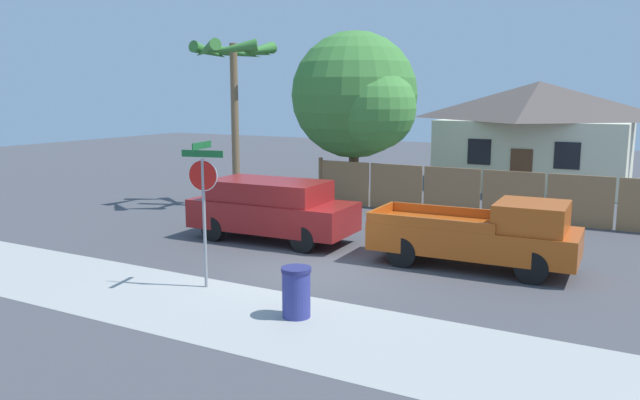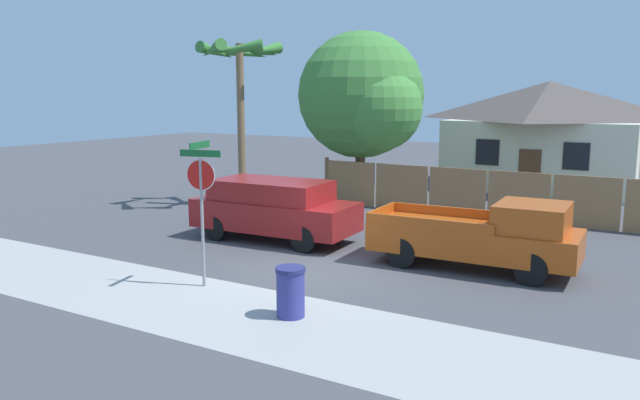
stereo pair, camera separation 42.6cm
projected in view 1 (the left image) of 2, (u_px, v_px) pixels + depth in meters
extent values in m
plane|color=#47474C|center=(315.00, 268.00, 15.50)|extent=(80.00, 80.00, 0.00)
cube|color=#A3A39E|center=(226.00, 311.00, 12.40)|extent=(36.00, 3.20, 0.01)
cube|color=#997047|center=(345.00, 183.00, 24.18)|extent=(2.04, 0.06, 1.69)
cube|color=#997047|center=(396.00, 187.00, 23.16)|extent=(2.04, 0.06, 1.69)
cube|color=#997047|center=(452.00, 191.00, 22.15)|extent=(2.04, 0.06, 1.69)
cube|color=#997047|center=(513.00, 196.00, 21.14)|extent=(2.04, 0.06, 1.69)
cube|color=#997047|center=(580.00, 201.00, 20.13)|extent=(2.04, 0.06, 1.69)
cube|color=brown|center=(321.00, 180.00, 24.67)|extent=(0.12, 0.12, 1.79)
cube|color=beige|center=(536.00, 153.00, 28.89)|extent=(7.91, 6.56, 3.11)
pyramid|color=#514742|center=(539.00, 100.00, 28.48)|extent=(8.55, 7.08, 1.73)
cube|color=black|center=(479.00, 152.00, 26.85)|extent=(1.00, 0.04, 1.10)
cube|color=black|center=(567.00, 156.00, 25.15)|extent=(1.00, 0.04, 1.10)
cube|color=brown|center=(521.00, 173.00, 26.14)|extent=(0.90, 0.04, 2.00)
cylinder|color=brown|center=(354.00, 171.00, 25.34)|extent=(0.40, 0.40, 2.34)
sphere|color=#428438|center=(354.00, 95.00, 24.83)|extent=(5.02, 5.02, 5.02)
sphere|color=#478F3C|center=(374.00, 108.00, 23.84)|extent=(3.26, 3.26, 3.26)
cylinder|color=brown|center=(235.00, 127.00, 23.41)|extent=(0.28, 0.28, 6.11)
cone|color=#387A33|center=(257.00, 50.00, 22.43)|extent=(0.44, 2.00, 0.74)
cone|color=#387A33|center=(260.00, 52.00, 23.49)|extent=(1.95, 1.38, 0.74)
cone|color=#387A33|center=(237.00, 53.00, 24.01)|extent=(1.95, 1.38, 0.74)
cone|color=#387A33|center=(210.00, 52.00, 23.46)|extent=(0.44, 2.00, 0.74)
cone|color=#387A33|center=(206.00, 50.00, 22.40)|extent=(1.95, 1.38, 0.74)
cone|color=#387A33|center=(230.00, 49.00, 21.89)|extent=(1.95, 1.38, 0.74)
cube|color=maroon|center=(273.00, 215.00, 18.30)|extent=(4.90, 2.17, 0.83)
cube|color=maroon|center=(269.00, 190.00, 18.24)|extent=(3.45, 1.96, 0.59)
cube|color=black|center=(318.00, 194.00, 17.52)|extent=(0.12, 1.76, 0.50)
cylinder|color=black|center=(332.00, 227.00, 18.49)|extent=(0.74, 0.22, 0.74)
cylinder|color=black|center=(303.00, 239.00, 16.92)|extent=(0.74, 0.22, 0.74)
cylinder|color=black|center=(247.00, 218.00, 19.82)|extent=(0.74, 0.22, 0.74)
cylinder|color=black|center=(213.00, 229.00, 18.25)|extent=(0.74, 0.22, 0.74)
cube|color=#B74C14|center=(473.00, 239.00, 15.49)|extent=(5.06, 2.05, 0.71)
cube|color=#B74C14|center=(532.00, 216.00, 14.76)|extent=(1.66, 1.78, 0.66)
cube|color=#B74C14|center=(449.00, 211.00, 16.57)|extent=(3.13, 0.19, 0.25)
cube|color=#B74C14|center=(429.00, 223.00, 15.01)|extent=(3.13, 0.19, 0.25)
cube|color=#B74C14|center=(381.00, 211.00, 16.50)|extent=(0.14, 1.78, 0.25)
cylinder|color=black|center=(542.00, 251.00, 15.58)|extent=(0.76, 0.22, 0.76)
cylinder|color=black|center=(532.00, 268.00, 14.13)|extent=(0.76, 0.22, 0.76)
cylinder|color=black|center=(422.00, 239.00, 16.96)|extent=(0.76, 0.22, 0.76)
cylinder|color=black|center=(402.00, 252.00, 15.51)|extent=(0.76, 0.22, 0.76)
cylinder|color=gray|center=(204.00, 224.00, 13.72)|extent=(0.07, 0.07, 2.89)
cylinder|color=red|center=(203.00, 175.00, 13.54)|extent=(0.64, 0.17, 0.65)
cylinder|color=white|center=(203.00, 175.00, 13.54)|extent=(0.68, 0.17, 0.69)
cube|color=#19602D|center=(202.00, 154.00, 13.46)|extent=(0.96, 0.25, 0.15)
cube|color=#19602D|center=(202.00, 145.00, 13.43)|extent=(0.22, 0.86, 0.15)
cylinder|color=navy|center=(296.00, 294.00, 12.02)|extent=(0.55, 0.55, 0.91)
cylinder|color=navy|center=(296.00, 270.00, 11.94)|extent=(0.59, 0.59, 0.08)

